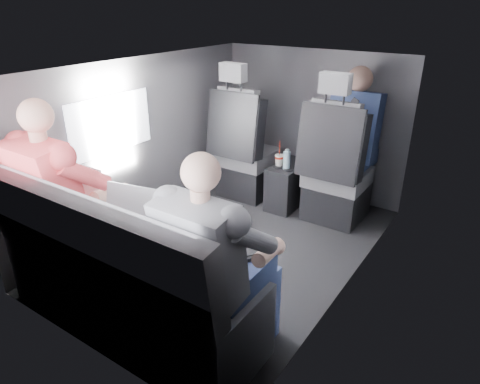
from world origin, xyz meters
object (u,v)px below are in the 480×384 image
Objects in this scene: laptop_white at (96,189)px; laptop_silver at (153,217)px; center_console at (288,185)px; soda_cup at (279,160)px; laptop_black at (239,241)px; passenger_front_right at (354,129)px; rear_bench at (124,283)px; front_seat_right at (335,177)px; passenger_rear_right at (218,261)px; front_seat_left at (245,156)px; passenger_rear_left at (69,199)px; water_bottle at (287,160)px.

laptop_silver is (0.59, -0.09, 0.01)m from laptop_white.
center_console is 2.05× the size of soda_cup.
passenger_front_right reaches higher than laptop_black.
passenger_front_right reaches higher than rear_bench.
front_seat_right is 1.51× the size of passenger_front_right.
center_console is 0.30× the size of rear_bench.
passenger_rear_right is (0.01, -0.19, -0.01)m from laptop_black.
laptop_white is (-0.49, -1.54, 0.17)m from soda_cup.
laptop_black reaches higher than soda_cup.
passenger_rear_right reaches higher than center_console.
front_seat_left is 5.41× the size of soda_cup.
center_console is 1.98m from passenger_rear_right.
rear_bench is 0.67m from passenger_rear_right.
center_console is 1.10× the size of laptop_silver.
soda_cup is (-0.05, -0.09, 0.26)m from center_console.
soda_cup is at bearing 72.37° from laptop_white.
front_seat_right is at bearing 61.45° from passenger_rear_left.
laptop_silver is at bearing -73.56° from front_seat_left.
passenger_rear_right is (0.59, 0.10, 0.31)m from rear_bench.
front_seat_right is 2.90× the size of laptop_silver.
water_bottle is (0.03, 1.83, 0.17)m from rear_bench.
front_seat_left is 0.90m from front_seat_right.
front_seat_right is 1.64m from laptop_black.
passenger_rear_right is 2.07m from passenger_front_right.
front_seat_left reaches higher than laptop_white.
passenger_rear_left reaches higher than laptop_black.
laptop_silver is (0.05, 0.21, 0.33)m from rear_bench.
water_bottle is at bearing 89.09° from rear_bench.
front_seat_right is 3.25× the size of laptop_black.
water_bottle is 1.64m from laptop_white.
rear_bench is 5.06× the size of laptop_white.
laptop_silver is at bearing 77.40° from rear_bench.
rear_bench reaches higher than laptop_white.
soda_cup is at bearing 74.73° from passenger_rear_left.
passenger_rear_left is (-0.48, -1.76, 0.19)m from soda_cup.
rear_bench is at bearing -90.91° from water_bottle.
center_console is 0.76m from passenger_front_right.
front_seat_right is 0.49m from center_console.
laptop_white is at bearing -118.93° from passenger_front_right.
passenger_front_right is at bearing 30.11° from soda_cup.
passenger_rear_left is at bearing -92.64° from front_seat_left.
soda_cup is at bearing 168.12° from water_bottle.
soda_cup is (-0.05, 1.85, 0.15)m from rear_bench.
laptop_white is (-0.09, -1.60, 0.23)m from front_seat_left.
laptop_white reaches higher than water_bottle.
front_seat_right is 0.44m from passenger_front_right.
center_console is at bearing 90.00° from rear_bench.
passenger_front_right reaches higher than center_console.
soda_cup is 0.18× the size of passenger_rear_left.
rear_bench is 1.35× the size of passenger_rear_right.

